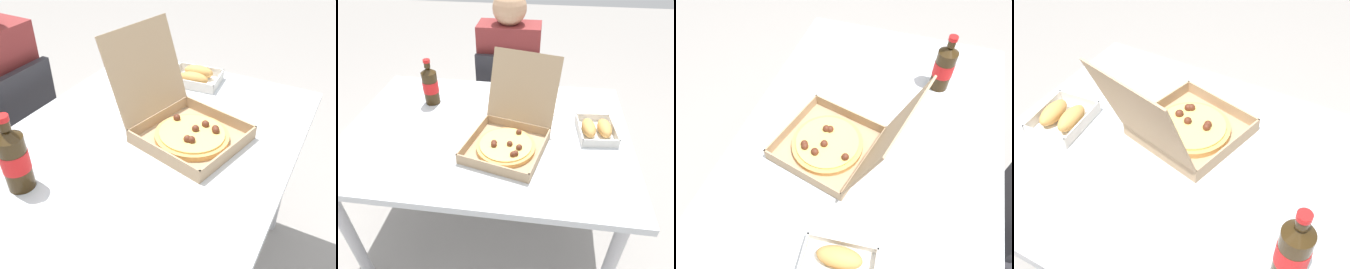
{
  "view_description": "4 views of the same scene",
  "coord_description": "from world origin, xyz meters",
  "views": [
    {
      "loc": [
        -0.76,
        -0.51,
        1.42
      ],
      "look_at": [
        0.08,
        -0.05,
        0.73
      ],
      "focal_mm": 39.53,
      "sensor_mm": 36.0,
      "label": 1
    },
    {
      "loc": [
        0.22,
        -1.04,
        1.5
      ],
      "look_at": [
        0.09,
        -0.04,
        0.73
      ],
      "focal_mm": 32.21,
      "sensor_mm": 36.0,
      "label": 2
    },
    {
      "loc": [
        0.63,
        0.11,
        1.54
      ],
      "look_at": [
        0.06,
        -0.08,
        0.76
      ],
      "focal_mm": 32.18,
      "sensor_mm": 36.0,
      "label": 3
    },
    {
      "loc": [
        -0.34,
        0.73,
        1.6
      ],
      "look_at": [
        0.1,
        -0.05,
        0.77
      ],
      "focal_mm": 45.83,
      "sensor_mm": 36.0,
      "label": 4
    }
  ],
  "objects": [
    {
      "name": "ground_plane",
      "position": [
        0.0,
        0.0,
        0.0
      ],
      "size": [
        10.0,
        10.0,
        0.0
      ],
      "primitive_type": "plane",
      "color": "gray"
    },
    {
      "name": "dining_table",
      "position": [
        0.0,
        0.0,
        0.64
      ],
      "size": [
        1.22,
        0.87,
        0.72
      ],
      "color": "silver",
      "rests_on": "ground_plane"
    },
    {
      "name": "pizza_box_open",
      "position": [
        0.11,
        -0.09,
        0.77
      ],
      "size": [
        0.37,
        0.45,
        0.32
      ],
      "color": "tan",
      "rests_on": "dining_table"
    },
    {
      "name": "cola_bottle",
      "position": [
        -0.3,
        0.19,
        0.82
      ],
      "size": [
        0.07,
        0.07,
        0.22
      ],
      "color": "#33230F",
      "rests_on": "dining_table"
    },
    {
      "name": "paper_menu",
      "position": [
        0.23,
        0.22,
        0.73
      ],
      "size": [
        0.21,
        0.15,
        0.0
      ],
      "primitive_type": "cube",
      "rotation": [
        0.0,
        0.0,
        0.02
      ],
      "color": "white",
      "rests_on": "dining_table"
    }
  ]
}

